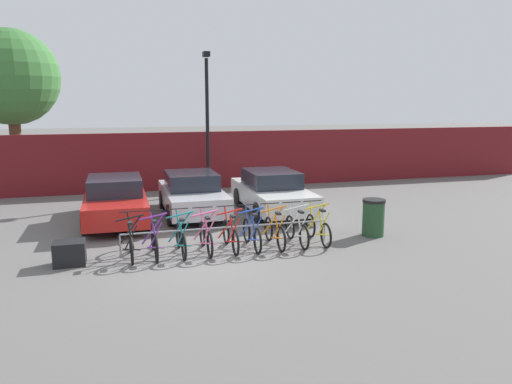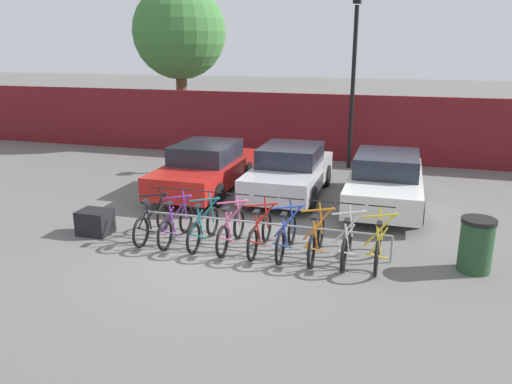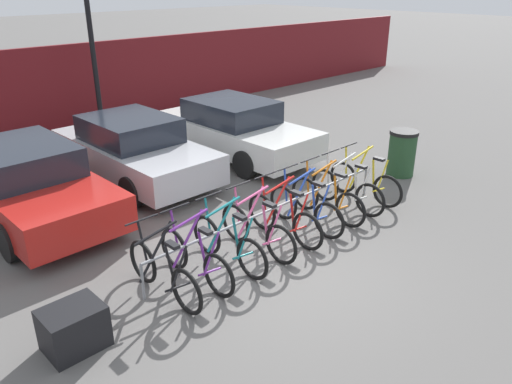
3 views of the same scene
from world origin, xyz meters
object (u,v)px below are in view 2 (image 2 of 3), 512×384
bicycle_orange (316,239)px  car_silver (290,171)px  car_red (205,168)px  cargo_crate (95,222)px  tree_behind_hoarding (179,33)px  bicycle_white (347,243)px  bicycle_pink (231,230)px  bike_rack (260,225)px  bicycle_blue (286,236)px  bicycle_teal (203,227)px  bicycle_yellow (378,246)px  lamp_post (353,75)px  bicycle_purple (176,224)px  car_white (386,181)px  trash_bin (476,245)px  bicycle_red (260,233)px  bicycle_black (153,222)px

bicycle_orange → car_silver: bearing=111.0°
car_red → cargo_crate: bearing=-104.9°
tree_behind_hoarding → bicycle_white: bearing=-52.1°
bicycle_pink → bike_rack: bearing=10.6°
bicycle_white → bicycle_blue: bearing=176.7°
bicycle_teal → bicycle_orange: (2.41, 0.00, 0.00)m
bicycle_yellow → lamp_post: lamp_post is taller
bicycle_teal → lamp_post: (2.16, 7.97, 2.76)m
bicycle_purple → bicycle_pink: (1.25, 0.00, 0.00)m
car_white → lamp_post: bearing=108.7°
car_white → bicycle_blue: bearing=-114.6°
bicycle_blue → trash_bin: bearing=6.9°
car_red → car_white: (5.06, 0.01, -0.00)m
cargo_crate → tree_behind_hoarding: 12.06m
bicycle_red → tree_behind_hoarding: 13.33m
bicycle_pink → bicycle_red: bearing=-3.5°
bike_rack → car_silver: 4.03m
bicycle_black → bicycle_pink: same height
bicycle_black → bicycle_blue: same height
car_silver → car_white: size_ratio=0.95×
car_silver → cargo_crate: bearing=-129.0°
car_red → trash_bin: car_red is taller
bicycle_red → bicycle_black: bearing=-176.7°
car_white → cargo_crate: 7.30m
bicycle_orange → bicycle_white: same height
tree_behind_hoarding → lamp_post: bearing=-20.4°
bicycle_yellow → car_red: bearing=144.5°
bicycle_yellow → trash_bin: size_ratio=1.66×
bicycle_purple → car_red: bearing=99.4°
bicycle_black → bicycle_blue: bearing=-0.9°
bike_rack → bicycle_orange: 1.21m
bicycle_teal → bicycle_yellow: size_ratio=1.00×
bicycle_pink → cargo_crate: bicycle_pink is taller
bicycle_pink → car_white: (2.94, 3.84, 0.31)m
bicycle_orange → car_white: 4.02m
bicycle_blue → cargo_crate: (-4.36, -0.13, -0.10)m
bicycle_teal → lamp_post: size_ratio=0.31×
car_silver → lamp_post: 4.69m
bicycle_white → bicycle_teal: bearing=176.7°
car_red → cargo_crate: size_ratio=6.38×
bicycle_red → bike_rack: bearing=106.4°
bike_rack → tree_behind_hoarding: size_ratio=0.81×
bicycle_purple → bicycle_red: bearing=-3.4°
bicycle_black → lamp_post: lamp_post is taller
bicycle_teal → car_silver: 4.27m
bicycle_red → bicycle_white: 1.77m
bike_rack → bicycle_pink: (-0.59, -0.15, -0.13)m
bike_rack → lamp_post: lamp_post is taller
bicycle_orange → car_silver: size_ratio=0.40×
bicycle_purple → trash_bin: bearing=-1.2°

